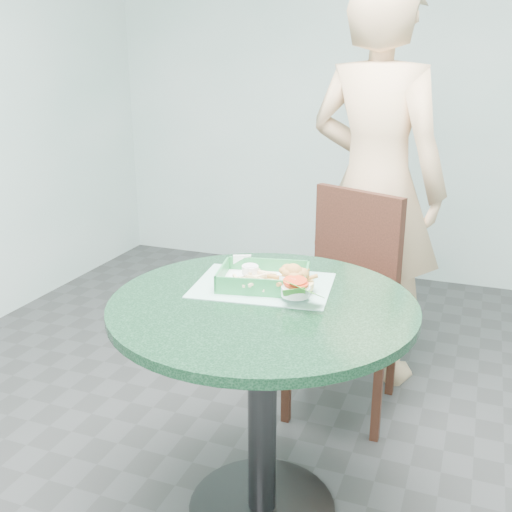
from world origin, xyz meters
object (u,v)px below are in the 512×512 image
(cafe_table, at_px, (262,357))
(dining_chair, at_px, (350,287))
(crab_sandwich, at_px, (289,285))
(sauce_ramekin, at_px, (252,274))
(food_basket, at_px, (264,286))
(diner_person, at_px, (378,146))

(cafe_table, relative_size, dining_chair, 1.00)
(dining_chair, xyz_separation_m, crab_sandwich, (-0.04, -0.73, 0.27))
(cafe_table, height_order, sauce_ramekin, sauce_ramekin)
(crab_sandwich, bearing_deg, cafe_table, -126.58)
(food_basket, bearing_deg, cafe_table, -71.21)
(dining_chair, relative_size, sauce_ramekin, 17.41)
(diner_person, distance_m, sauce_ramekin, 1.05)
(food_basket, height_order, crab_sandwich, crab_sandwich)
(crab_sandwich, bearing_deg, diner_person, 86.15)
(sauce_ramekin, bearing_deg, food_basket, -14.99)
(dining_chair, bearing_deg, diner_person, 108.91)
(diner_person, xyz_separation_m, crab_sandwich, (-0.07, -1.04, -0.29))
(food_basket, distance_m, crab_sandwich, 0.11)
(food_basket, xyz_separation_m, crab_sandwich, (0.10, -0.04, 0.03))
(diner_person, distance_m, food_basket, 1.07)
(cafe_table, bearing_deg, crab_sandwich, 53.42)
(cafe_table, xyz_separation_m, crab_sandwich, (0.06, 0.08, 0.22))
(dining_chair, relative_size, crab_sandwich, 7.18)
(sauce_ramekin, bearing_deg, cafe_table, -56.39)
(dining_chair, height_order, diner_person, diner_person)
(food_basket, distance_m, sauce_ramekin, 0.06)
(cafe_table, bearing_deg, dining_chair, 83.03)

